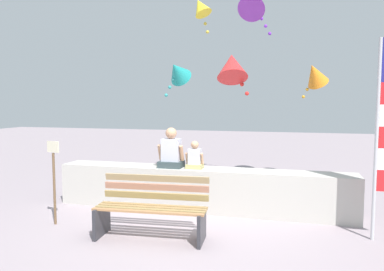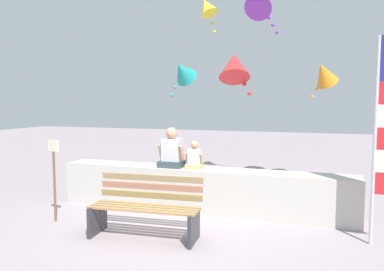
{
  "view_description": "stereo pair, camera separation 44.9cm",
  "coord_description": "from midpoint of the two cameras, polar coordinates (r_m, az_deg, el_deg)",
  "views": [
    {
      "loc": [
        1.6,
        -5.59,
        1.97
      ],
      "look_at": [
        -0.16,
        0.89,
        1.38
      ],
      "focal_mm": 34.51,
      "sensor_mm": 36.0,
      "label": 1
    },
    {
      "loc": [
        2.03,
        -5.46,
        1.97
      ],
      "look_at": [
        -0.16,
        0.89,
        1.38
      ],
      "focal_mm": 34.51,
      "sensor_mm": 36.0,
      "label": 2
    }
  ],
  "objects": [
    {
      "name": "ground_plane",
      "position": [
        6.14,
        0.83,
        -13.68
      ],
      "size": [
        40.0,
        40.0,
        0.0
      ],
      "primitive_type": "plane",
      "color": "gray"
    },
    {
      "name": "seawall_ledge",
      "position": [
        6.85,
        3.2,
        -8.31
      ],
      "size": [
        5.45,
        0.58,
        0.78
      ],
      "primitive_type": "cube",
      "color": "#B7B3AA",
      "rests_on": "ground"
    },
    {
      "name": "park_bench",
      "position": [
        5.57,
        -4.81,
        -11.17
      ],
      "size": [
        1.67,
        0.73,
        0.88
      ],
      "color": "#A6764B",
      "rests_on": "ground"
    },
    {
      "name": "person_adult",
      "position": [
        6.86,
        -1.32,
        -2.53
      ],
      "size": [
        0.48,
        0.36,
        0.74
      ],
      "color": "#334245",
      "rests_on": "seawall_ledge"
    },
    {
      "name": "person_child",
      "position": [
        6.73,
        2.31,
        -3.47
      ],
      "size": [
        0.33,
        0.24,
        0.51
      ],
      "color": "tan",
      "rests_on": "seawall_ledge"
    },
    {
      "name": "kite_orange",
      "position": [
        9.43,
        21.04,
        8.91
      ],
      "size": [
        0.83,
        0.89,
        0.95
      ],
      "color": "orange"
    },
    {
      "name": "kite_red",
      "position": [
        7.4,
        8.35,
        10.61
      ],
      "size": [
        0.78,
        0.91,
        0.95
      ],
      "color": "red"
    },
    {
      "name": "kite_purple",
      "position": [
        9.44,
        12.02,
        19.39
      ],
      "size": [
        0.82,
        0.91,
        1.18
      ],
      "color": "purple"
    },
    {
      "name": "kite_yellow",
      "position": [
        9.25,
        3.83,
        19.22
      ],
      "size": [
        0.65,
        0.61,
        0.85
      ],
      "color": "yellow"
    },
    {
      "name": "kite_teal",
      "position": [
        8.52,
        0.04,
        9.88
      ],
      "size": [
        0.65,
        0.75,
        0.92
      ],
      "color": "teal"
    },
    {
      "name": "sign_post",
      "position": [
        6.46,
        -18.67,
        -5.65
      ],
      "size": [
        0.24,
        0.06,
        1.36
      ],
      "color": "brown",
      "rests_on": "ground"
    }
  ]
}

